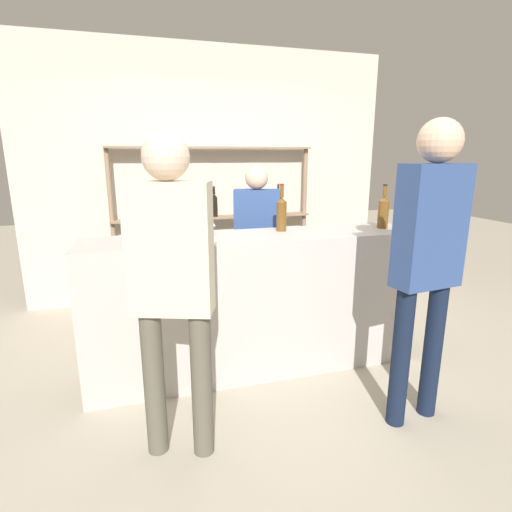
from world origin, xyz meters
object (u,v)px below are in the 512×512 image
at_px(wine_glass, 210,221).
at_px(customer_right, 428,249).
at_px(cork_jar, 184,234).
at_px(server_behind_counter, 257,237).
at_px(counter_bottle_2, 127,225).
at_px(counter_bottle_1, 383,211).
at_px(ice_bucket, 149,223).
at_px(customer_left, 172,275).
at_px(counter_bottle_0, 282,213).

height_order(wine_glass, customer_right, customer_right).
relative_size(cork_jar, customer_right, 0.07).
height_order(wine_glass, cork_jar, wine_glass).
bearing_deg(server_behind_counter, counter_bottle_2, -39.22).
bearing_deg(wine_glass, counter_bottle_2, -167.12).
distance_m(wine_glass, customer_right, 1.45).
bearing_deg(wine_glass, counter_bottle_1, -1.09).
xyz_separation_m(ice_bucket, customer_left, (0.08, -0.82, -0.14)).
relative_size(wine_glass, customer_left, 0.09).
distance_m(counter_bottle_0, ice_bucket, 0.99).
bearing_deg(ice_bucket, customer_right, -31.44).
height_order(server_behind_counter, customer_left, customer_left).
distance_m(ice_bucket, cork_jar, 0.28).
height_order(counter_bottle_0, customer_right, customer_right).
bearing_deg(cork_jar, server_behind_counter, 47.25).
xyz_separation_m(counter_bottle_0, counter_bottle_1, (0.83, -0.10, -0.00)).
height_order(counter_bottle_0, cork_jar, counter_bottle_0).
bearing_deg(cork_jar, wine_glass, 40.08).
relative_size(counter_bottle_2, ice_bucket, 1.48).
height_order(counter_bottle_2, server_behind_counter, server_behind_counter).
distance_m(counter_bottle_0, counter_bottle_2, 1.15).
relative_size(counter_bottle_2, cork_jar, 2.69).
bearing_deg(ice_bucket, server_behind_counter, 33.36).
distance_m(cork_jar, customer_left, 0.67).
relative_size(cork_jar, server_behind_counter, 0.08).
height_order(counter_bottle_2, wine_glass, counter_bottle_2).
relative_size(counter_bottle_0, cork_jar, 2.80).
bearing_deg(customer_left, counter_bottle_2, 36.92).
distance_m(counter_bottle_2, server_behind_counter, 1.36).
relative_size(counter_bottle_1, customer_right, 0.19).
height_order(counter_bottle_1, counter_bottle_2, counter_bottle_1).
bearing_deg(cork_jar, customer_left, -102.02).
bearing_deg(customer_right, counter_bottle_2, 57.62).
distance_m(counter_bottle_1, ice_bucket, 1.82).
relative_size(counter_bottle_1, cork_jar, 2.70).
xyz_separation_m(counter_bottle_0, wine_glass, (-0.57, -0.08, -0.03)).
height_order(counter_bottle_1, ice_bucket, counter_bottle_1).
bearing_deg(wine_glass, cork_jar, -139.92).
bearing_deg(customer_right, ice_bucket, 51.89).
height_order(counter_bottle_1, customer_right, customer_right).
distance_m(wine_glass, cork_jar, 0.27).
xyz_separation_m(counter_bottle_0, customer_left, (-0.91, -0.90, -0.16)).
height_order(ice_bucket, customer_left, customer_left).
distance_m(customer_right, server_behind_counter, 1.67).
xyz_separation_m(cork_jar, customer_right, (1.31, -0.76, -0.01)).
xyz_separation_m(cork_jar, server_behind_counter, (0.73, 0.79, -0.22)).
height_order(counter_bottle_0, server_behind_counter, server_behind_counter).
xyz_separation_m(counter_bottle_2, server_behind_counter, (1.10, 0.75, -0.29)).
height_order(counter_bottle_0, wine_glass, counter_bottle_0).
distance_m(counter_bottle_1, counter_bottle_2, 1.96).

